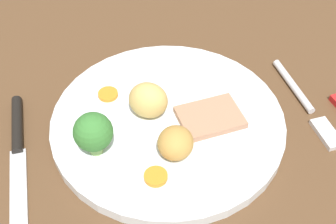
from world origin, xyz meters
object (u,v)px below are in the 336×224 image
at_px(dinner_plate, 168,122).
at_px(broccoli_floret, 93,133).
at_px(meat_slice_main, 210,117).
at_px(carrot_coin_front, 156,177).
at_px(fork, 306,104).
at_px(carrot_coin_back, 108,94).
at_px(knife, 18,147).
at_px(roast_potato_left, 148,100).
at_px(roast_potato_right, 176,143).

height_order(dinner_plate, broccoli_floret, broccoli_floret).
xyz_separation_m(meat_slice_main, carrot_coin_front, (0.08, 0.06, -0.00)).
xyz_separation_m(dinner_plate, fork, (-0.17, 0.01, -0.00)).
bearing_deg(carrot_coin_back, knife, 22.78).
bearing_deg(carrot_coin_back, meat_slice_main, 147.50).
height_order(fork, knife, knife).
xyz_separation_m(roast_potato_left, carrot_coin_back, (0.04, -0.04, -0.02)).
xyz_separation_m(dinner_plate, knife, (0.17, -0.01, -0.00)).
bearing_deg(carrot_coin_back, fork, 164.66).
bearing_deg(carrot_coin_front, dinner_plate, -112.75).
relative_size(meat_slice_main, broccoli_floret, 1.36).
height_order(roast_potato_left, carrot_coin_back, roast_potato_left).
relative_size(dinner_plate, broccoli_floret, 5.18).
distance_m(meat_slice_main, broccoli_floret, 0.14).
distance_m(roast_potato_left, fork, 0.19).
distance_m(dinner_plate, roast_potato_left, 0.04).
distance_m(carrot_coin_front, knife, 0.16).
bearing_deg(fork, meat_slice_main, -90.29).
distance_m(roast_potato_right, broccoli_floret, 0.09).
xyz_separation_m(carrot_coin_front, carrot_coin_back, (0.03, -0.13, -0.00)).
bearing_deg(roast_potato_right, knife, -19.66).
bearing_deg(carrot_coin_front, knife, -31.82).
bearing_deg(roast_potato_left, fork, 173.24).
relative_size(carrot_coin_back, broccoli_floret, 0.46).
xyz_separation_m(carrot_coin_front, knife, (0.14, -0.09, -0.01)).
bearing_deg(roast_potato_left, dinner_plate, 146.92).
bearing_deg(fork, dinner_plate, -95.55).
xyz_separation_m(fork, knife, (0.34, -0.02, 0.00)).
xyz_separation_m(dinner_plate, carrot_coin_back, (0.06, -0.05, 0.01)).
bearing_deg(fork, knife, -95.22).
height_order(meat_slice_main, knife, meat_slice_main).
bearing_deg(roast_potato_right, carrot_coin_back, -62.02).
distance_m(meat_slice_main, roast_potato_left, 0.07).
height_order(meat_slice_main, broccoli_floret, broccoli_floret).
relative_size(fork, knife, 0.83).
bearing_deg(carrot_coin_front, fork, -161.56).
bearing_deg(broccoli_floret, meat_slice_main, -173.94).
relative_size(carrot_coin_back, fork, 0.16).
relative_size(meat_slice_main, fork, 0.46).
bearing_deg(fork, roast_potato_right, -79.00).
distance_m(fork, knife, 0.34).
relative_size(carrot_coin_front, broccoli_floret, 0.47).
height_order(meat_slice_main, carrot_coin_back, meat_slice_main).
bearing_deg(knife, broccoli_floret, 67.32).
distance_m(roast_potato_left, broccoli_floret, 0.08).
height_order(roast_potato_right, carrot_coin_back, roast_potato_right).
bearing_deg(carrot_coin_back, roast_potato_left, 135.13).
relative_size(roast_potato_right, fork, 0.27).
height_order(dinner_plate, roast_potato_left, roast_potato_left).
relative_size(meat_slice_main, roast_potato_right, 1.73).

